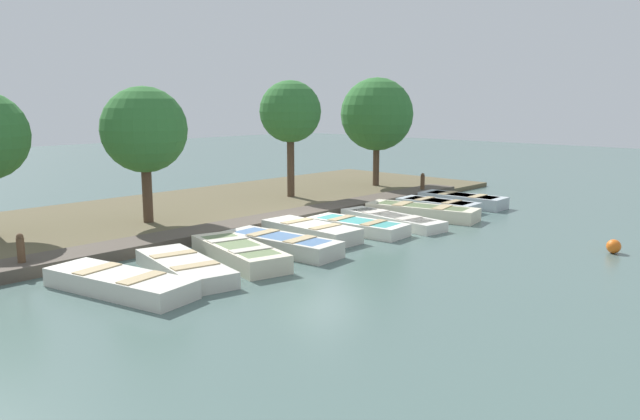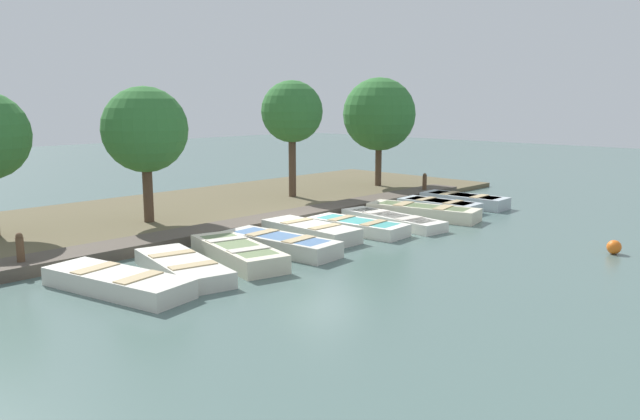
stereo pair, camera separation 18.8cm
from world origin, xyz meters
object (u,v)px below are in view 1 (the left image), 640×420
(rowboat_3, at_px, (281,244))
(park_tree_center, at_px, (290,112))
(rowboat_6, at_px, (392,220))
(rowboat_1, at_px, (184,267))
(rowboat_5, at_px, (357,226))
(buoy, at_px, (614,246))
(rowboat_7, at_px, (422,211))
(rowboat_8, at_px, (438,205))
(rowboat_2, at_px, (239,253))
(rowboat_4, at_px, (311,231))
(park_tree_right, at_px, (377,114))
(rowboat_0, at_px, (120,282))
(mooring_post_far, at_px, (422,185))
(mooring_post_near, at_px, (21,254))
(rowboat_9, at_px, (462,200))
(park_tree_left, at_px, (144,130))

(rowboat_3, bearing_deg, park_tree_center, 129.07)
(rowboat_3, relative_size, rowboat_6, 0.90)
(rowboat_1, xyz_separation_m, rowboat_5, (-0.12, 6.02, 0.00))
(rowboat_6, distance_m, buoy, 6.25)
(rowboat_7, xyz_separation_m, park_tree_center, (-5.55, -0.49, 3.10))
(rowboat_8, bearing_deg, rowboat_2, -90.41)
(rowboat_4, bearing_deg, buoy, 31.98)
(rowboat_1, xyz_separation_m, rowboat_3, (-0.03, 2.92, 0.03))
(rowboat_6, xyz_separation_m, park_tree_right, (-5.08, 5.71, 3.00))
(rowboat_0, xyz_separation_m, mooring_post_far, (-2.69, 14.63, 0.27))
(rowboat_4, distance_m, mooring_post_near, 7.22)
(rowboat_2, height_order, rowboat_7, rowboat_2)
(rowboat_4, bearing_deg, mooring_post_near, -105.23)
(rowboat_4, relative_size, park_tree_center, 0.65)
(rowboat_0, bearing_deg, park_tree_center, 107.11)
(buoy, relative_size, park_tree_right, 0.07)
(rowboat_2, bearing_deg, park_tree_center, 141.47)
(park_tree_center, bearing_deg, rowboat_9, 32.90)
(rowboat_5, bearing_deg, rowboat_6, 83.63)
(rowboat_5, bearing_deg, rowboat_8, 88.70)
(rowboat_7, bearing_deg, rowboat_8, 91.82)
(rowboat_5, bearing_deg, rowboat_1, -93.54)
(rowboat_7, xyz_separation_m, park_tree_left, (-5.05, -6.90, 2.68))
(rowboat_3, bearing_deg, rowboat_2, -94.89)
(rowboat_0, bearing_deg, mooring_post_far, 88.67)
(rowboat_5, bearing_deg, park_tree_left, -147.79)
(rowboat_2, bearing_deg, rowboat_7, 103.62)
(rowboat_5, distance_m, park_tree_right, 9.35)
(rowboat_0, distance_m, rowboat_1, 1.57)
(rowboat_9, relative_size, buoy, 9.00)
(rowboat_3, distance_m, buoy, 8.27)
(rowboat_7, bearing_deg, rowboat_0, -101.10)
(rowboat_5, xyz_separation_m, park_tree_center, (-5.47, 2.67, 3.13))
(rowboat_9, bearing_deg, rowboat_4, -94.74)
(park_tree_center, height_order, park_tree_right, park_tree_right)
(rowboat_3, xyz_separation_m, park_tree_left, (-5.06, -0.64, 2.68))
(rowboat_3, bearing_deg, rowboat_6, 85.74)
(buoy, bearing_deg, mooring_post_far, 152.24)
(rowboat_1, height_order, park_tree_left, park_tree_left)
(rowboat_1, xyz_separation_m, rowboat_6, (-0.08, 7.60, -0.02))
(rowboat_9, xyz_separation_m, park_tree_center, (-5.30, -3.43, 3.10))
(mooring_post_near, height_order, park_tree_right, park_tree_right)
(rowboat_7, relative_size, rowboat_8, 1.31)
(rowboat_3, xyz_separation_m, mooring_post_far, (-2.59, 10.14, 0.26))
(rowboat_3, relative_size, mooring_post_near, 3.56)
(rowboat_4, relative_size, mooring_post_far, 3.17)
(rowboat_6, xyz_separation_m, buoy, (6.20, 0.85, 0.01))
(park_tree_right, bearing_deg, buoy, -23.32)
(rowboat_4, distance_m, park_tree_right, 10.35)
(rowboat_4, bearing_deg, rowboat_8, 90.16)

